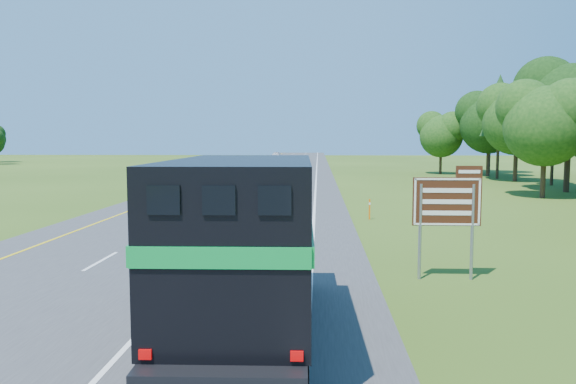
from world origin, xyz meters
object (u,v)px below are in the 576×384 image
Objects in this scene: white_suv at (233,172)px; far_car at (276,155)px; exit_sign at (448,206)px; horse_truck at (247,241)px.

white_suv is 1.37× the size of far_car.
white_suv is at bearing 107.15° from exit_sign.
far_car is 112.02m from exit_sign.
exit_sign is at bearing -80.21° from far_car.
far_car is (-8.07, 116.43, -1.27)m from horse_truck.
horse_truck is 2.50× the size of exit_sign.
exit_sign is (12.79, -41.16, 1.35)m from white_suv.
horse_truck reaches higher than white_suv.
exit_sign reaches higher than far_car.
horse_truck is at bearing -136.23° from exit_sign.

